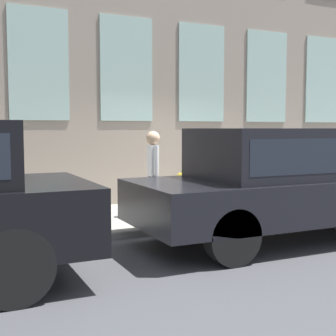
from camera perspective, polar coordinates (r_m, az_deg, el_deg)
name	(u,v)px	position (r m, az deg, el deg)	size (l,w,h in m)	color
ground_plane	(221,229)	(8.22, 6.47, -7.37)	(80.00, 80.00, 0.00)	#47474C
sidewalk	(190,213)	(9.19, 2.69, -5.52)	(2.31, 60.00, 0.17)	#9E9B93
building_facade	(162,2)	(10.55, -0.71, 19.55)	(0.33, 40.00, 8.82)	gray
fire_hydrant	(183,193)	(8.47, 1.79, -3.06)	(0.32, 0.44, 0.79)	gold
person	(153,166)	(8.23, -1.84, 0.29)	(0.37, 0.24, 1.52)	#232328
parked_truck_charcoal_near	(288,176)	(7.47, 14.44, -0.94)	(1.90, 4.80, 1.73)	black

